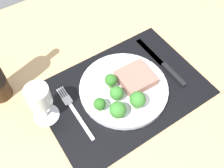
# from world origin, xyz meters

# --- Properties ---
(ground_plane) EXTENTS (1.40, 1.10, 0.03)m
(ground_plane) POSITION_xyz_m (0.00, 0.00, -0.01)
(ground_plane) COLOR tan
(placemat) EXTENTS (0.46, 0.32, 0.00)m
(placemat) POSITION_xyz_m (0.00, 0.00, 0.00)
(placemat) COLOR black
(placemat) RESTS_ON ground_plane
(plate) EXTENTS (0.26, 0.26, 0.02)m
(plate) POSITION_xyz_m (0.00, 0.00, 0.01)
(plate) COLOR silver
(plate) RESTS_ON placemat
(steak) EXTENTS (0.10, 0.10, 0.03)m
(steak) POSITION_xyz_m (0.04, -0.00, 0.03)
(steak) COLOR #9E6B5B
(steak) RESTS_ON plate
(broccoli_center) EXTENTS (0.03, 0.03, 0.05)m
(broccoli_center) POSITION_xyz_m (-0.03, 0.02, 0.05)
(broccoli_center) COLOR #5B8942
(broccoli_center) RESTS_ON plate
(broccoli_front_edge) EXTENTS (0.03, 0.03, 0.04)m
(broccoli_front_edge) POSITION_xyz_m (-0.10, -0.02, 0.04)
(broccoli_front_edge) COLOR #5B8942
(broccoli_front_edge) RESTS_ON plate
(broccoli_back_left) EXTENTS (0.04, 0.04, 0.05)m
(broccoli_back_left) POSITION_xyz_m (-0.07, -0.07, 0.05)
(broccoli_back_left) COLOR #6B994C
(broccoli_back_left) RESTS_ON plate
(broccoli_near_fork) EXTENTS (0.04, 0.04, 0.05)m
(broccoli_near_fork) POSITION_xyz_m (-0.04, -0.02, 0.05)
(broccoli_near_fork) COLOR #6B994C
(broccoli_near_fork) RESTS_ON plate
(broccoli_near_steak) EXTENTS (0.04, 0.04, 0.06)m
(broccoli_near_steak) POSITION_xyz_m (-0.01, -0.07, 0.05)
(broccoli_near_steak) COLOR #5B8942
(broccoli_near_steak) RESTS_ON plate
(fork) EXTENTS (0.02, 0.19, 0.01)m
(fork) POSITION_xyz_m (-0.15, 0.01, 0.01)
(fork) COLOR silver
(fork) RESTS_ON placemat
(knife) EXTENTS (0.02, 0.23, 0.01)m
(knife) POSITION_xyz_m (0.16, 0.01, 0.01)
(knife) COLOR black
(knife) RESTS_ON placemat
(wine_glass) EXTENTS (0.07, 0.07, 0.13)m
(wine_glass) POSITION_xyz_m (-0.22, 0.05, 0.09)
(wine_glass) COLOR silver
(wine_glass) RESTS_ON ground_plane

